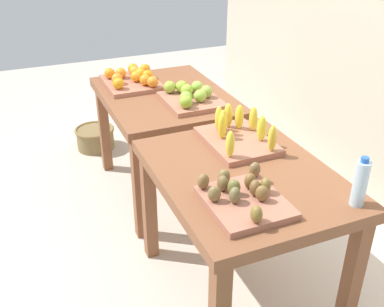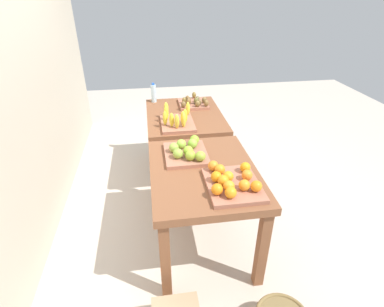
{
  "view_description": "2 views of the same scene",
  "coord_description": "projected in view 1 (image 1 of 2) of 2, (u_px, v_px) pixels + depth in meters",
  "views": [
    {
      "loc": [
        2.2,
        -0.95,
        1.86
      ],
      "look_at": [
        -0.0,
        -0.03,
        0.58
      ],
      "focal_mm": 42.97,
      "sensor_mm": 36.0,
      "label": 1
    },
    {
      "loc": [
        -2.43,
        0.37,
        1.97
      ],
      "look_at": [
        0.03,
        -0.0,
        0.56
      ],
      "focal_mm": 28.04,
      "sensor_mm": 36.0,
      "label": 2
    }
  ],
  "objects": [
    {
      "name": "display_table_left",
      "position": [
        165.0,
        109.0,
        3.14
      ],
      "size": [
        1.04,
        0.8,
        0.75
      ],
      "color": "brown",
      "rests_on": "ground_plane"
    },
    {
      "name": "orange_bin",
      "position": [
        132.0,
        79.0,
        3.22
      ],
      "size": [
        0.45,
        0.37,
        0.11
      ],
      "color": "#A66850",
      "rests_on": "display_table_left"
    },
    {
      "name": "cardboard_produce_box",
      "position": [
        167.0,
        127.0,
        4.16
      ],
      "size": [
        0.4,
        0.3,
        0.2
      ],
      "primitive_type": "cube",
      "color": "tan",
      "rests_on": "ground_plane"
    },
    {
      "name": "wicker_basket",
      "position": [
        95.0,
        137.0,
        3.98
      ],
      "size": [
        0.34,
        0.34,
        0.19
      ],
      "color": "olive",
      "rests_on": "ground_plane"
    },
    {
      "name": "kiwi_bin",
      "position": [
        243.0,
        196.0,
        1.93
      ],
      "size": [
        0.36,
        0.32,
        0.1
      ],
      "color": "#A66850",
      "rests_on": "display_table_right"
    },
    {
      "name": "ground_plane",
      "position": [
        197.0,
        230.0,
        2.99
      ],
      "size": [
        8.0,
        8.0,
        0.0
      ],
      "primitive_type": "plane",
      "color": "beige"
    },
    {
      "name": "banana_crate",
      "position": [
        238.0,
        135.0,
        2.42
      ],
      "size": [
        0.44,
        0.32,
        0.17
      ],
      "color": "#A66850",
      "rests_on": "display_table_right"
    },
    {
      "name": "display_table_right",
      "position": [
        243.0,
        191.0,
        2.23
      ],
      "size": [
        1.04,
        0.8,
        0.75
      ],
      "color": "brown",
      "rests_on": "ground_plane"
    },
    {
      "name": "apple_bin",
      "position": [
        190.0,
        96.0,
        2.93
      ],
      "size": [
        0.4,
        0.34,
        0.11
      ],
      "color": "#A66850",
      "rests_on": "display_table_left"
    },
    {
      "name": "water_bottle",
      "position": [
        360.0,
        183.0,
        1.89
      ],
      "size": [
        0.06,
        0.06,
        0.23
      ],
      "color": "silver",
      "rests_on": "display_table_right"
    }
  ]
}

